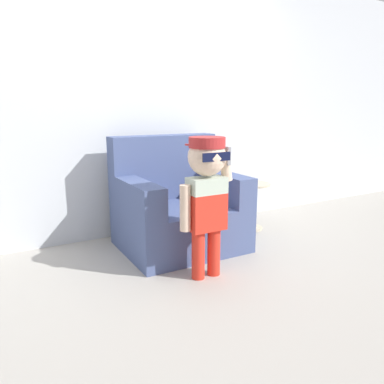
% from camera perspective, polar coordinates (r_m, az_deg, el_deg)
% --- Properties ---
extents(ground_plane, '(10.00, 10.00, 0.00)m').
position_cam_1_polar(ground_plane, '(3.36, -0.17, -8.80)').
color(ground_plane, '#ADA89E').
extents(wall_back, '(10.00, 0.05, 2.60)m').
position_cam_1_polar(wall_back, '(3.77, -5.64, 13.66)').
color(wall_back, silver).
rests_on(wall_back, ground_plane).
extents(armchair, '(1.02, 0.87, 0.99)m').
position_cam_1_polar(armchair, '(3.37, -2.29, -2.54)').
color(armchair, '#475684').
rests_on(armchair, ground_plane).
extents(person_child, '(0.42, 0.32, 1.04)m').
position_cam_1_polar(person_child, '(2.65, 2.20, 0.94)').
color(person_child, red).
rests_on(person_child, ground_plane).
extents(side_table, '(0.37, 0.37, 0.48)m').
position_cam_1_polar(side_table, '(3.90, 9.03, -1.43)').
color(side_table, beige).
rests_on(side_table, ground_plane).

